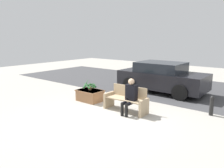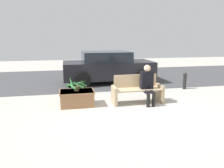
% 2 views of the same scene
% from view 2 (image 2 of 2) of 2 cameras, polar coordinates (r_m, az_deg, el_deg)
% --- Properties ---
extents(ground_plane, '(30.00, 30.00, 0.00)m').
position_cam_2_polar(ground_plane, '(6.06, 7.21, -7.55)').
color(ground_plane, '#ADA89E').
extents(road_surface, '(20.00, 6.00, 0.01)m').
position_cam_2_polar(road_surface, '(11.27, -2.01, 1.75)').
color(road_surface, '#424244').
rests_on(road_surface, ground_plane).
extents(bench, '(1.58, 0.54, 0.87)m').
position_cam_2_polar(bench, '(6.89, 6.56, -1.57)').
color(bench, tan).
rests_on(bench, ground_plane).
extents(person_seated, '(0.38, 0.57, 1.21)m').
position_cam_2_polar(person_seated, '(6.76, 9.27, 0.32)').
color(person_seated, black).
rests_on(person_seated, ground_plane).
extents(planter_box, '(1.02, 0.74, 0.45)m').
position_cam_2_polar(planter_box, '(6.68, -9.13, -3.52)').
color(planter_box, '#936642').
rests_on(planter_box, ground_plane).
extents(potted_plant, '(0.63, 0.64, 0.44)m').
position_cam_2_polar(potted_plant, '(6.58, -9.35, -0.06)').
color(potted_plant, brown).
rests_on(potted_plant, planter_box).
extents(parked_car, '(4.00, 1.98, 1.41)m').
position_cam_2_polar(parked_car, '(9.93, -1.11, 4.44)').
color(parked_car, black).
rests_on(parked_car, ground_plane).
extents(bollard_post, '(0.14, 0.14, 0.66)m').
position_cam_2_polar(bollard_post, '(9.16, 18.47, 0.93)').
color(bollard_post, black).
rests_on(bollard_post, ground_plane).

